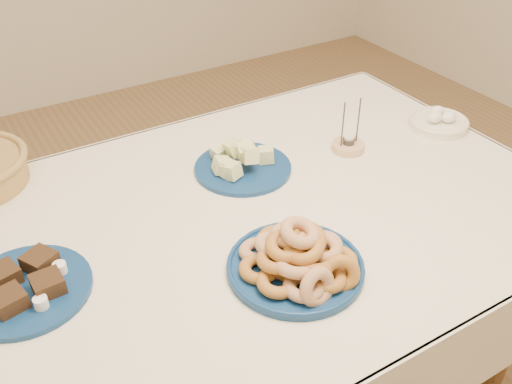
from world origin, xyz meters
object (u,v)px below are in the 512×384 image
dining_table (246,246)px  egg_bowl (439,122)px  brownie_plate (25,286)px  candle_holder (348,145)px  donut_platter (298,259)px  melon_plate (241,163)px

dining_table → egg_bowl: 0.78m
brownie_plate → candle_holder: bearing=6.5°
brownie_plate → candle_holder: candle_holder is taller
donut_platter → egg_bowl: size_ratio=1.39×
donut_platter → candle_holder: (0.44, 0.36, -0.02)m
dining_table → melon_plate: melon_plate is taller
donut_platter → brownie_plate: (-0.54, 0.25, -0.02)m
dining_table → donut_platter: bearing=-92.1°
candle_holder → melon_plate: bearing=168.7°
melon_plate → candle_holder: size_ratio=2.10×
dining_table → melon_plate: (0.09, 0.19, 0.13)m
donut_platter → egg_bowl: 0.84m
brownie_plate → egg_bowl: 1.32m
dining_table → candle_holder: (0.43, 0.12, 0.12)m
dining_table → brownie_plate: size_ratio=5.00×
melon_plate → egg_bowl: 0.68m
donut_platter → melon_plate: (0.10, 0.43, -0.01)m
egg_bowl → dining_table: bearing=-174.0°
dining_table → donut_platter: 0.28m
dining_table → egg_bowl: size_ratio=7.40×
dining_table → egg_bowl: (0.77, 0.08, 0.13)m
melon_plate → donut_platter: bearing=-103.3°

